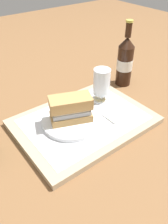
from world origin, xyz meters
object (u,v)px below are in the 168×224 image
at_px(beer_glass, 102,83).
at_px(beer_bottle, 125,61).
at_px(plate, 71,121).
at_px(sandwich, 72,108).

relative_size(beer_glass, beer_bottle, 0.47).
relative_size(plate, beer_bottle, 0.71).
height_order(sandwich, beer_glass, beer_glass).
bearing_deg(plate, sandwich, -22.40).
bearing_deg(sandwich, beer_bottle, 39.67).
bearing_deg(beer_glass, beer_bottle, 19.17).
height_order(plate, beer_bottle, beer_bottle).
distance_m(plate, sandwich, 0.05).
xyz_separation_m(plate, sandwich, (0.00, -0.00, 0.05)).
bearing_deg(plate, beer_bottle, 16.92).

